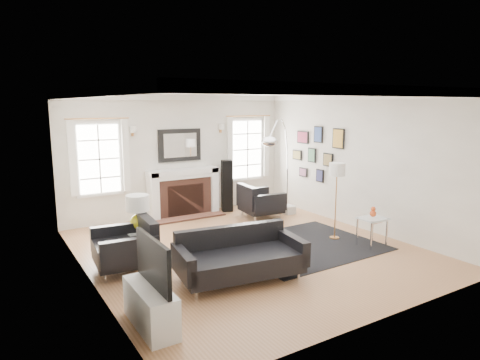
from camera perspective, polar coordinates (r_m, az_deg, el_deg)
floor at (r=7.84m, az=1.09°, el=-9.22°), size 6.00×6.00×0.00m
back_wall at (r=10.13m, az=-8.10°, el=3.23°), size 5.50×0.04×2.80m
front_wall at (r=5.28m, az=19.05°, el=-3.56°), size 5.50×0.04×2.80m
left_wall at (r=6.46m, az=-19.87°, el=-1.17°), size 0.04×6.00×2.80m
right_wall at (r=9.26m, az=15.61°, el=2.32°), size 0.04×6.00×2.80m
ceiling at (r=7.40m, az=1.17°, el=11.69°), size 5.50×6.00×0.02m
crown_molding at (r=7.40m, az=1.16°, el=11.22°), size 5.50×6.00×0.12m
fireplace at (r=10.08m, az=-7.50°, el=-1.73°), size 1.70×0.69×1.11m
mantel_mirror at (r=10.06m, az=-8.03°, el=4.62°), size 1.05×0.07×0.75m
window_left at (r=9.49m, az=-18.27°, el=2.72°), size 1.24×0.15×1.62m
window_right at (r=10.94m, az=0.94°, el=4.15°), size 1.24×0.15×1.62m
gallery_wall at (r=10.14m, az=10.16°, el=3.94°), size 0.04×1.73×1.29m
tv_unit at (r=5.30m, az=-11.79°, el=-15.47°), size 0.35×1.00×1.09m
area_rug at (r=8.12m, az=8.38°, el=-8.61°), size 2.68×2.25×0.01m
sofa at (r=6.49m, az=-0.18°, el=-10.28°), size 1.99×1.12×0.62m
armchair_left at (r=7.04m, az=-14.70°, el=-8.64°), size 0.97×1.07×0.67m
armchair_right at (r=9.91m, az=2.50°, el=-2.95°), size 0.94×1.03×0.64m
coffee_table at (r=6.70m, az=-2.22°, el=-9.40°), size 0.88×0.88×0.39m
side_table_left at (r=7.53m, az=-13.32°, el=-7.31°), size 0.44×0.44×0.48m
nesting_table at (r=8.25m, az=17.23°, el=-5.62°), size 0.49×0.41×0.54m
gourd_lamp at (r=7.40m, az=-13.46°, el=-3.94°), size 0.39×0.39×0.62m
orange_vase at (r=8.19m, az=17.32°, el=-4.13°), size 0.12×0.12×0.19m
arc_floor_lamp at (r=9.26m, az=5.28°, el=1.93°), size 1.68×1.55×2.37m
stick_floor_lamp at (r=8.34m, az=12.80°, el=0.88°), size 0.30×0.30×1.49m
speaker_tower at (r=10.42m, az=-1.75°, el=-0.79°), size 0.32×0.32×1.25m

